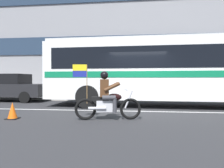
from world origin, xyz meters
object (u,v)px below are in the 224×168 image
object	(u,v)px
motorcycle_with_rider	(107,99)
traffic_cone	(12,111)
parked_sedan_curbside	(10,87)
fire_hydrant	(214,93)
transit_bus	(162,68)

from	to	relation	value
motorcycle_with_rider	traffic_cone	size ratio (longest dim) A/B	3.95
motorcycle_with_rider	parked_sedan_curbside	distance (m)	8.38
fire_hydrant	traffic_cone	xyz separation A→B (m)	(-8.57, -6.65, -0.26)
traffic_cone	transit_bus	bearing A→B (deg)	37.03
motorcycle_with_rider	fire_hydrant	distance (m)	8.41
transit_bus	fire_hydrant	world-z (taller)	transit_bus
fire_hydrant	traffic_cone	world-z (taller)	fire_hydrant
transit_bus	fire_hydrant	bearing A→B (deg)	38.99
parked_sedan_curbside	fire_hydrant	xyz separation A→B (m)	(12.09, 1.29, -0.33)
fire_hydrant	traffic_cone	distance (m)	10.85
motorcycle_with_rider	parked_sedan_curbside	bearing A→B (deg)	142.35
traffic_cone	parked_sedan_curbside	bearing A→B (deg)	123.31
traffic_cone	motorcycle_with_rider	bearing A→B (deg)	4.49
fire_hydrant	motorcycle_with_rider	bearing A→B (deg)	-130.45
motorcycle_with_rider	fire_hydrant	bearing A→B (deg)	49.55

